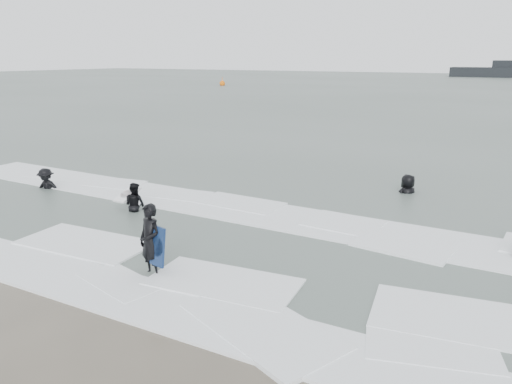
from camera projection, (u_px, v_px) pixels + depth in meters
The scene contains 9 objects.
ground at pixel (149, 287), 11.55m from camera, with size 320.00×320.00×0.00m, color brown.
sea at pixel (491, 90), 78.63m from camera, with size 320.00×320.00×0.00m, color #47544C.
surfer_centre at pixel (152, 276), 12.13m from camera, with size 0.67×0.44×1.84m, color black.
surfer_wading at pixel (135, 212), 17.13m from camera, with size 0.77×0.60×1.58m, color black.
surfer_breaker at pixel (47, 190), 19.89m from camera, with size 1.13×0.65×1.74m, color black.
surfer_right_far at pixel (407, 194), 19.36m from camera, with size 0.94×0.61×1.92m, color black.
surf_foam at pixel (234, 237), 14.64m from camera, with size 30.03×9.06×0.09m.
bodyboards at pixel (266, 228), 14.00m from camera, with size 13.36×6.47×1.25m.
buoy at pixel (222, 83), 90.15m from camera, with size 1.00×1.00×1.65m.
Camera 1 is at (7.37, -7.96, 5.16)m, focal length 35.00 mm.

